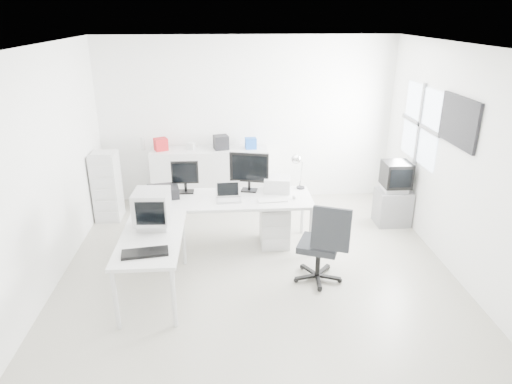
{
  "coord_description": "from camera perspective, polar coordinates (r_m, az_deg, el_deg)",
  "views": [
    {
      "loc": [
        -0.36,
        -5.19,
        3.15
      ],
      "look_at": [
        0.0,
        0.2,
        1.0
      ],
      "focal_mm": 32.0,
      "sensor_mm": 36.0,
      "label": 1
    }
  ],
  "objects": [
    {
      "name": "floor",
      "position": [
        6.08,
        0.13,
        -9.49
      ],
      "size": [
        5.0,
        5.0,
        0.01
      ],
      "primitive_type": "cube",
      "color": "silver",
      "rests_on": "ground"
    },
    {
      "name": "ceiling",
      "position": [
        5.21,
        0.16,
        17.85
      ],
      "size": [
        5.0,
        5.0,
        0.01
      ],
      "primitive_type": "cube",
      "color": "white",
      "rests_on": "back_wall"
    },
    {
      "name": "back_wall",
      "position": [
        7.89,
        -1.13,
        8.91
      ],
      "size": [
        5.0,
        0.02,
        2.8
      ],
      "primitive_type": "cube",
      "color": "white",
      "rests_on": "floor"
    },
    {
      "name": "left_wall",
      "position": [
        5.88,
        -24.98,
        2.29
      ],
      "size": [
        0.02,
        5.0,
        2.8
      ],
      "primitive_type": "cube",
      "color": "white",
      "rests_on": "floor"
    },
    {
      "name": "right_wall",
      "position": [
        6.18,
        23.99,
        3.34
      ],
      "size": [
        0.02,
        5.0,
        2.8
      ],
      "primitive_type": "cube",
      "color": "white",
      "rests_on": "floor"
    },
    {
      "name": "window",
      "position": [
        7.16,
        19.84,
        7.93
      ],
      "size": [
        0.02,
        1.2,
        1.1
      ],
      "primitive_type": null,
      "color": "white",
      "rests_on": "right_wall"
    },
    {
      "name": "wall_picture",
      "position": [
        6.13,
        24.03,
        8.07
      ],
      "size": [
        0.04,
        0.9,
        0.6
      ],
      "primitive_type": null,
      "color": "black",
      "rests_on": "right_wall"
    },
    {
      "name": "main_desk",
      "position": [
        6.45,
        -3.83,
        -3.84
      ],
      "size": [
        2.4,
        0.8,
        0.75
      ],
      "primitive_type": null,
      "color": "silver",
      "rests_on": "floor"
    },
    {
      "name": "side_desk",
      "position": [
        5.55,
        -12.69,
        -8.92
      ],
      "size": [
        0.7,
        1.4,
        0.75
      ],
      "primitive_type": null,
      "color": "silver",
      "rests_on": "floor"
    },
    {
      "name": "drawer_pedestal",
      "position": [
        6.56,
        2.32,
        -4.07
      ],
      "size": [
        0.4,
        0.5,
        0.6
      ],
      "primitive_type": "cube",
      "color": "silver",
      "rests_on": "floor"
    },
    {
      "name": "inkjet_printer",
      "position": [
        6.42,
        -11.54,
        0.01
      ],
      "size": [
        0.47,
        0.4,
        0.15
      ],
      "primitive_type": "cube",
      "rotation": [
        0.0,
        0.0,
        0.2
      ],
      "color": "black",
      "rests_on": "main_desk"
    },
    {
      "name": "lcd_monitor_small",
      "position": [
        6.47,
        -8.86,
        1.9
      ],
      "size": [
        0.38,
        0.21,
        0.47
      ],
      "primitive_type": null,
      "rotation": [
        0.0,
        0.0,
        -0.0
      ],
      "color": "black",
      "rests_on": "main_desk"
    },
    {
      "name": "lcd_monitor_large",
      "position": [
        6.43,
        -0.87,
        2.55
      ],
      "size": [
        0.59,
        0.35,
        0.58
      ],
      "primitive_type": null,
      "rotation": [
        0.0,
        0.0,
        -0.25
      ],
      "color": "black",
      "rests_on": "main_desk"
    },
    {
      "name": "laptop",
      "position": [
        6.16,
        -3.47,
        -0.22
      ],
      "size": [
        0.33,
        0.34,
        0.21
      ],
      "primitive_type": null,
      "rotation": [
        0.0,
        0.0,
        0.05
      ],
      "color": "#B7B7BA",
      "rests_on": "main_desk"
    },
    {
      "name": "white_keyboard",
      "position": [
        6.18,
        2.12,
        -1.07
      ],
      "size": [
        0.41,
        0.16,
        0.02
      ],
      "primitive_type": "cube",
      "rotation": [
        0.0,
        0.0,
        0.1
      ],
      "color": "silver",
      "rests_on": "main_desk"
    },
    {
      "name": "white_mouse",
      "position": [
        6.26,
        4.81,
        -0.65
      ],
      "size": [
        0.06,
        0.06,
        0.06
      ],
      "primitive_type": "sphere",
      "color": "silver",
      "rests_on": "main_desk"
    },
    {
      "name": "laser_printer",
      "position": [
        6.5,
        2.68,
        0.99
      ],
      "size": [
        0.41,
        0.36,
        0.21
      ],
      "primitive_type": "cube",
      "rotation": [
        0.0,
        0.0,
        -0.16
      ],
      "color": "silver",
      "rests_on": "main_desk"
    },
    {
      "name": "desk_lamp",
      "position": [
        6.58,
        5.65,
        2.22
      ],
      "size": [
        0.16,
        0.16,
        0.43
      ],
      "primitive_type": null,
      "rotation": [
        0.0,
        0.0,
        0.08
      ],
      "color": "silver",
      "rests_on": "main_desk"
    },
    {
      "name": "crt_monitor",
      "position": [
        5.5,
        -12.85,
        -2.17
      ],
      "size": [
        0.41,
        0.41,
        0.45
      ],
      "primitive_type": null,
      "rotation": [
        0.0,
        0.0,
        -0.04
      ],
      "color": "#B7B7BA",
      "rests_on": "side_desk"
    },
    {
      "name": "black_keyboard",
      "position": [
        5.01,
        -13.7,
        -7.39
      ],
      "size": [
        0.51,
        0.26,
        0.03
      ],
      "primitive_type": "cube",
      "rotation": [
        0.0,
        0.0,
        0.15
      ],
      "color": "black",
      "rests_on": "side_desk"
    },
    {
      "name": "office_chair",
      "position": [
        5.65,
        7.89,
        -6.11
      ],
      "size": [
        0.8,
        0.8,
        1.06
      ],
      "primitive_type": null,
      "rotation": [
        0.0,
        0.0,
        -0.39
      ],
      "color": "#242729",
      "rests_on": "floor"
    },
    {
      "name": "tv_cabinet",
      "position": [
        7.48,
        16.68,
        -1.81
      ],
      "size": [
        0.51,
        0.42,
        0.56
      ],
      "primitive_type": "cube",
      "color": "slate",
      "rests_on": "floor"
    },
    {
      "name": "crt_tv",
      "position": [
        7.3,
        17.1,
        1.82
      ],
      "size": [
        0.5,
        0.48,
        0.45
      ],
      "primitive_type": null,
      "color": "black",
      "rests_on": "tv_cabinet"
    },
    {
      "name": "sideboard",
      "position": [
        7.9,
        -5.72,
        1.92
      ],
      "size": [
        1.96,
        0.49,
        0.98
      ],
      "primitive_type": "cube",
      "color": "silver",
      "rests_on": "floor"
    },
    {
      "name": "clutter_box_a",
      "position": [
        7.79,
        -11.81,
        5.86
      ],
      "size": [
        0.26,
        0.25,
        0.2
      ],
      "primitive_type": "cube",
      "rotation": [
        0.0,
        0.0,
        0.41
      ],
      "color": "#AE181E",
      "rests_on": "sideboard"
    },
    {
      "name": "clutter_box_b",
      "position": [
        7.75,
        -8.1,
        5.7
      ],
      "size": [
        0.15,
        0.14,
        0.12
      ],
      "primitive_type": "cube",
      "rotation": [
        0.0,
        0.0,
        -0.43
      ],
      "color": "silver",
      "rests_on": "sideboard"
    },
    {
      "name": "clutter_box_c",
      "position": [
        7.71,
        -4.4,
        6.21
      ],
      "size": [
        0.28,
        0.26,
        0.23
      ],
      "primitive_type": "cube",
      "rotation": [
        0.0,
        0.0,
        0.24
      ],
      "color": "black",
      "rests_on": "sideboard"
    },
    {
      "name": "clutter_box_d",
      "position": [
        7.73,
        -0.66,
        6.11
      ],
      "size": [
        0.2,
        0.18,
        0.18
      ],
      "primitive_type": "cube",
      "rotation": [
        0.0,
        0.0,
        0.09
      ],
      "color": "#194FAF",
      "rests_on": "sideboard"
    },
    {
      "name": "clutter_bottle",
      "position": [
        7.87,
        -13.95,
        5.91
      ],
      "size": [
        0.07,
        0.07,
        0.22
      ],
      "primitive_type": "cylinder",
      "color": "silver",
      "rests_on": "sideboard"
    },
    {
      "name": "filing_cabinet",
      "position": [
        7.64,
        -18.13,
        0.67
      ],
      "size": [
        0.38,
        0.46,
        1.09
      ],
      "primitive_type": "cube",
      "color": "silver",
      "rests_on": "floor"
    }
  ]
}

